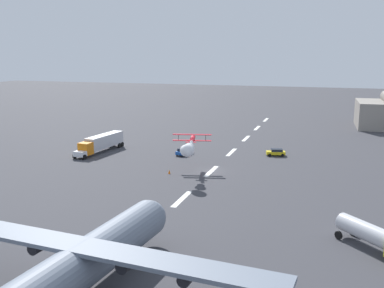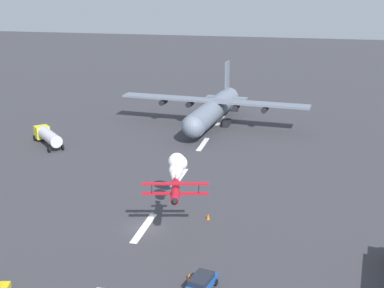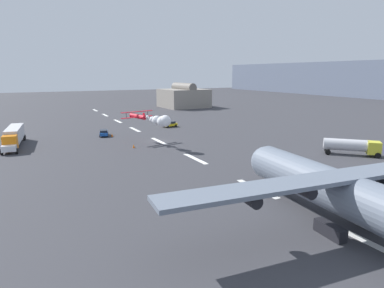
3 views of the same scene
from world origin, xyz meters
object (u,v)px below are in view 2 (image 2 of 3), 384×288
Objects in this scene: fuel_tanker_truck at (48,136)px; traffic_cone_far at (208,217)px; followme_car_yellow at (201,284)px; cargo_transport_plane at (211,111)px; stunt_biplane_red at (177,169)px; traffic_cone_near at (189,277)px.

fuel_tanker_truck is 11.24× the size of traffic_cone_far.
cargo_transport_plane is at bearing 9.90° from followme_car_yellow.
fuel_tanker_truck reaches higher than followme_car_yellow.
traffic_cone_near is (-15.68, -5.19, -5.22)m from stunt_biplane_red.
traffic_cone_near is at bearing -137.71° from fuel_tanker_truck.
cargo_transport_plane is 40.36m from stunt_biplane_red.
cargo_transport_plane reaches higher than followme_car_yellow.
traffic_cone_near is at bearing -171.33° from cargo_transport_plane.
cargo_transport_plane is at bearing 4.74° from stunt_biplane_red.
cargo_transport_plane is at bearing -55.29° from fuel_tanker_truck.
cargo_transport_plane is 42.63m from traffic_cone_far.
traffic_cone_far is at bearing -125.39° from fuel_tanker_truck.
stunt_biplane_red is 19.21m from followme_car_yellow.
traffic_cone_far is at bearing 8.69° from followme_car_yellow.
stunt_biplane_red is 1.70× the size of fuel_tanker_truck.
cargo_transport_plane is at bearing 8.67° from traffic_cone_near.
followme_car_yellow reaches higher than traffic_cone_far.
followme_car_yellow is at bearing -137.71° from fuel_tanker_truck.
cargo_transport_plane is 2.66× the size of stunt_biplane_red.
traffic_cone_far is at bearing -169.64° from cargo_transport_plane.
cargo_transport_plane reaches higher than stunt_biplane_red.
fuel_tanker_truck is at bearing 124.71° from cargo_transport_plane.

